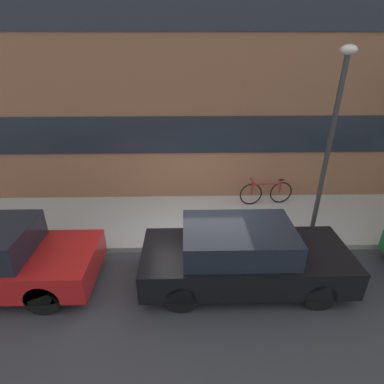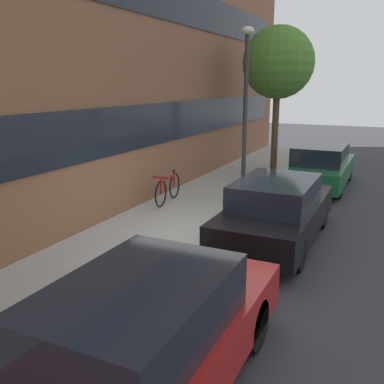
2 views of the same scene
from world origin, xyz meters
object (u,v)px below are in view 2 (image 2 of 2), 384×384
Objects in this scene: fire_hydrant at (34,327)px; parked_car_red at (146,342)px; bicycle at (168,188)px; street_tree at (278,63)px; lamp_post at (246,98)px; parked_car_green at (320,166)px; parked_car_black at (276,211)px.

parked_car_red is at bearing -88.26° from fire_hydrant.
fire_hydrant is at bearing 9.27° from bicycle.
bicycle is 0.33× the size of street_tree.
lamp_post is (0.72, -1.85, 2.35)m from bicycle.
fire_hydrant is 7.61m from lamp_post.
lamp_post is at bearing 11.15° from parked_car_red.
parked_car_green is 10.75m from fire_hydrant.
parked_car_red is at bearing -171.28° from street_tree.
street_tree is 1.13× the size of lamp_post.
parked_car_red is 6.07× the size of fire_hydrant.
parked_car_black is 2.54× the size of bicycle.
parked_car_green reaches higher than parked_car_black.
fire_hydrant is at bearing -178.54° from street_tree.
bicycle reaches higher than fire_hydrant.
lamp_post is (7.22, -0.08, 2.39)m from fire_hydrant.
street_tree is at bearing 158.38° from bicycle.
parked_car_black is at bearing 0.00° from parked_car_red.
fire_hydrant is (-5.20, 1.49, -0.18)m from parked_car_black.
parked_car_black is at bearing 180.00° from parked_car_green.
street_tree reaches higher than bicycle.
fire_hydrant is at bearing 172.01° from parked_car_green.
parked_car_red is 1.02× the size of parked_car_black.
parked_car_green is at bearing 135.86° from bicycle.
parked_car_green reaches higher than bicycle.
lamp_post reaches higher than bicycle.
lamp_post is at bearing 105.40° from bicycle.
parked_car_red is 12.25m from street_tree.
parked_car_green is at bearing -121.29° from street_tree.
parked_car_green is 4.32m from lamp_post.
street_tree is (11.69, 1.79, 3.19)m from parked_car_red.
parked_car_red reaches higher than parked_car_black.
parked_car_black is at bearing 62.41° from bicycle.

